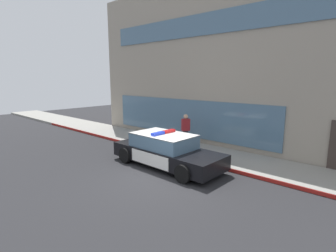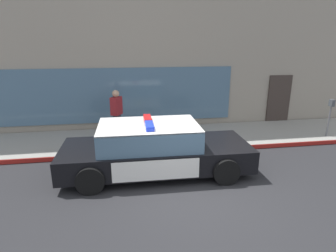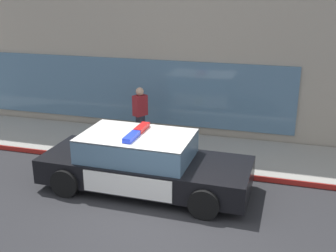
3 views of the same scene
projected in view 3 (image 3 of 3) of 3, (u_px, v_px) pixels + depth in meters
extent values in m
plane|color=#262628|center=(162.00, 220.00, 8.71)|extent=(48.00, 48.00, 0.00)
cube|color=gray|center=(200.00, 152.00, 12.13)|extent=(48.00, 2.61, 0.15)
cube|color=maroon|center=(190.00, 170.00, 10.93)|extent=(28.80, 0.04, 0.14)
cube|color=slate|center=(122.00, 90.00, 13.68)|extent=(11.18, 0.08, 2.10)
cube|color=black|center=(145.00, 170.00, 9.95)|extent=(5.05, 1.94, 0.60)
cube|color=silver|center=(211.00, 172.00, 9.44)|extent=(1.74, 1.85, 0.05)
cube|color=silver|center=(80.00, 155.00, 10.39)|extent=(1.44, 1.85, 0.05)
cube|color=silver|center=(154.00, 155.00, 10.83)|extent=(2.11, 0.07, 0.51)
cube|color=silver|center=(126.00, 186.00, 9.12)|extent=(2.11, 0.07, 0.51)
cube|color=yellow|center=(154.00, 155.00, 10.84)|extent=(0.22, 0.02, 0.26)
cube|color=slate|center=(137.00, 147.00, 9.82)|extent=(2.64, 1.72, 0.60)
cube|color=silver|center=(137.00, 135.00, 9.73)|extent=(2.64, 1.72, 0.04)
cube|color=red|center=(142.00, 128.00, 10.01)|extent=(0.21, 0.64, 0.11)
cube|color=blue|center=(131.00, 137.00, 9.40)|extent=(0.21, 0.64, 0.11)
cylinder|color=black|center=(220.00, 169.00, 10.37)|extent=(0.68, 0.23, 0.68)
cylinder|color=black|center=(204.00, 204.00, 8.69)|extent=(0.68, 0.23, 0.68)
cylinder|color=black|center=(101.00, 154.00, 11.30)|extent=(0.68, 0.23, 0.68)
cylinder|color=black|center=(65.00, 183.00, 9.62)|extent=(0.68, 0.23, 0.68)
cylinder|color=silver|center=(129.00, 149.00, 12.02)|extent=(0.28, 0.28, 0.10)
cylinder|color=silver|center=(129.00, 140.00, 11.94)|extent=(0.19, 0.19, 0.45)
sphere|color=silver|center=(129.00, 131.00, 11.84)|extent=(0.22, 0.22, 0.22)
cylinder|color=#333338|center=(128.00, 128.00, 11.82)|extent=(0.06, 0.06, 0.05)
cylinder|color=#333338|center=(127.00, 141.00, 11.80)|extent=(0.09, 0.10, 0.09)
cylinder|color=#333338|center=(131.00, 138.00, 12.06)|extent=(0.09, 0.10, 0.09)
cylinder|color=#333338|center=(134.00, 141.00, 11.90)|extent=(0.10, 0.12, 0.12)
cylinder|color=#23232D|center=(141.00, 128.00, 12.61)|extent=(0.28, 0.28, 0.85)
cube|color=maroon|center=(140.00, 105.00, 12.38)|extent=(0.43, 0.48, 0.62)
sphere|color=tan|center=(140.00, 91.00, 12.24)|extent=(0.24, 0.24, 0.24)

